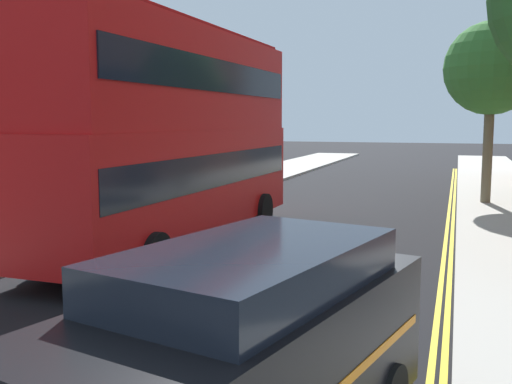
# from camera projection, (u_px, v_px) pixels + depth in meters

# --- Properties ---
(sidewalk_left) EXTENTS (4.00, 80.00, 0.14)m
(sidewalk_left) POSITION_uv_depth(u_px,v_px,m) (105.00, 218.00, 19.43)
(sidewalk_left) COLOR #ADA89E
(sidewalk_left) RESTS_ON ground
(kerb_line_outer) EXTENTS (0.10, 56.00, 0.01)m
(kerb_line_outer) POSITION_uv_depth(u_px,v_px,m) (451.00, 259.00, 14.05)
(kerb_line_outer) COLOR yellow
(kerb_line_outer) RESTS_ON ground
(kerb_line_inner) EXTENTS (0.10, 56.00, 0.01)m
(kerb_line_inner) POSITION_uv_depth(u_px,v_px,m) (444.00, 258.00, 14.10)
(kerb_line_inner) COLOR yellow
(kerb_line_inner) RESTS_ON ground
(double_decker_bus_away) EXTENTS (2.94, 10.85, 5.64)m
(double_decker_bus_away) POSITION_uv_depth(u_px,v_px,m) (175.00, 130.00, 15.21)
(double_decker_bus_away) COLOR red
(double_decker_bus_away) RESTS_ON ground
(taxi_minivan) EXTENTS (2.92, 5.11, 2.12)m
(taxi_minivan) POSITION_uv_depth(u_px,v_px,m) (239.00, 361.00, 5.44)
(taxi_minivan) COLOR black
(taxi_minivan) RESTS_ON ground
(street_tree_far) EXTENTS (3.52, 3.52, 6.87)m
(street_tree_far) POSITION_uv_depth(u_px,v_px,m) (492.00, 69.00, 22.14)
(street_tree_far) COLOR #6B6047
(street_tree_far) RESTS_ON sidewalk_right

